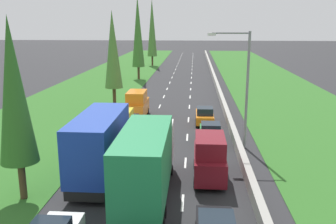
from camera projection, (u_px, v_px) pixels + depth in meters
The scene contains 17 objects.
ground_plane at pixel (181, 80), 64.11m from camera, with size 300.00×300.00×0.00m, color #28282B.
grass_verge_left at pixel (109, 79), 64.98m from camera, with size 14.00×140.00×0.04m, color #2D6623.
grass_verge_right at pixel (266, 81), 63.11m from camera, with size 14.00×140.00×0.04m, color #2D6623.
median_barrier at pixel (214, 78), 63.61m from camera, with size 0.44×120.00×0.85m, color #9E9B93.
lane_markings at pixel (181, 80), 64.11m from camera, with size 3.64×116.00×0.01m.
maroon_van_right_lane at pixel (210, 157), 23.26m from camera, with size 1.96×4.90×2.82m.
green_hatchback_right_lane at pixel (210, 133), 30.35m from camera, with size 1.74×3.90×1.72m.
orange_hatchback_right_lane at pixel (205, 116), 35.94m from camera, with size 1.74×3.90×1.72m.
blue_box_truck_left_lane at pixel (103, 142), 23.65m from camera, with size 2.46×9.40×4.18m.
green_box_truck_centre_lane at pixel (147, 162), 20.26m from camera, with size 2.46×9.40×4.18m.
white_hatchback_left_lane_third at pixel (130, 124), 32.92m from camera, with size 1.74×3.90×1.72m.
orange_van_left_lane at pixel (137, 105), 38.30m from camera, with size 1.96×4.90×2.82m.
poplar_tree_nearest at pixel (14, 92), 19.42m from camera, with size 2.05×2.05×10.02m.
poplar_tree_second at pixel (113, 50), 42.53m from camera, with size 2.08×2.08×11.02m.
poplar_tree_third at pixel (138, 32), 63.33m from camera, with size 2.15×2.15×14.08m.
poplar_tree_fourth at pixel (152, 28), 83.64m from camera, with size 2.17×2.17×14.94m.
street_light_mast at pixel (243, 82), 28.24m from camera, with size 3.20×0.28×9.00m.
Camera 1 is at (2.28, -3.63, 9.57)m, focal length 39.80 mm.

